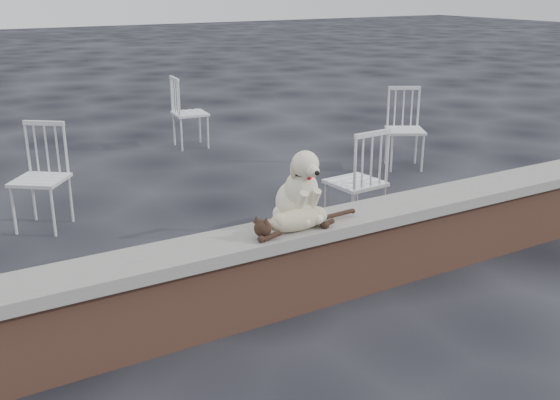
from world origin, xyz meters
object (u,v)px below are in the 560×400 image
chair_d (405,129)px  chair_e (190,112)px  cat (298,218)px  chair_b (40,178)px  chair_c (355,181)px  dog (296,184)px

chair_d → chair_e: bearing=158.3°
chair_e → cat: bearing=171.8°
chair_d → chair_e: 2.85m
chair_e → chair_b: bearing=138.7°
cat → chair_c: size_ratio=1.02×
chair_d → chair_c: bearing=-112.3°
chair_e → dog: bearing=172.3°
chair_d → chair_e: (-1.77, 2.23, 0.00)m
cat → chair_d: (2.95, 2.34, -0.19)m
dog → chair_e: dog is taller
chair_d → chair_c: 2.22m
dog → cat: (-0.08, -0.15, -0.18)m
dog → cat: 0.25m
dog → cat: size_ratio=0.54×
dog → chair_d: dog is taller
cat → chair_e: (1.18, 4.57, -0.19)m
cat → chair_d: size_ratio=1.02×
chair_c → chair_e: 3.60m
cat → chair_c: bearing=39.4°
chair_c → chair_b: same height
cat → chair_b: chair_b is taller
chair_d → cat: bearing=-111.9°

